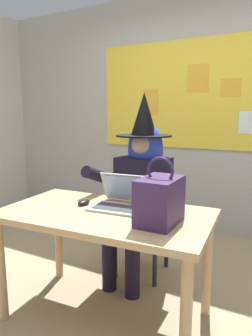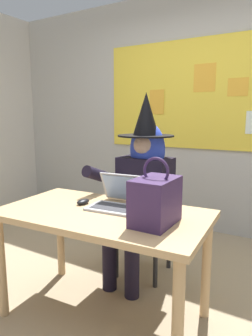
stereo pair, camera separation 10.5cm
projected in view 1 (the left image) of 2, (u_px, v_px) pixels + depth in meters
The scene contains 8 objects.
ground_plane at pixel (120, 316), 2.04m from camera, with size 24.00×24.00×0.00m, color tan.
wall_back_bulletin at pixel (200, 112), 3.43m from camera, with size 5.52×2.10×2.68m.
desk_main at pixel (105, 226), 1.94m from camera, with size 1.36×0.80×0.73m.
chair_at_desk at pixel (145, 211), 2.61m from camera, with size 0.46×0.46×0.92m.
person_costumed at pixel (140, 179), 2.45m from camera, with size 0.60×0.69×1.50m.
laptop at pixel (119, 200), 2.01m from camera, with size 0.36×0.34×0.21m.
computer_mouse at pixel (84, 202), 2.07m from camera, with size 0.06×0.10×0.03m, color black.
handbag at pixel (160, 200), 1.70m from camera, with size 0.20×0.30×0.38m.
Camera 1 is at (0.90, -1.60, 1.33)m, focal length 32.67 mm.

